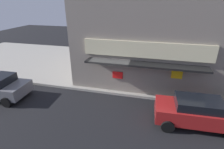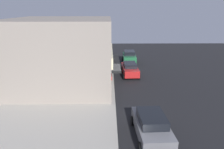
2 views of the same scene
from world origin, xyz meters
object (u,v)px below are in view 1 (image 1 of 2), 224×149
(trash_can, at_px, (117,79))
(potted_plant_by_doorway, at_px, (159,76))
(traffic_light, at_px, (135,38))
(parked_car_red, at_px, (197,112))
(fire_hydrant, at_px, (186,87))
(pedestrian, at_px, (95,70))

(trash_can, bearing_deg, potted_plant_by_doorway, 22.00)
(traffic_light, xyz_separation_m, parked_car_red, (3.66, -2.89, -2.97))
(traffic_light, bearing_deg, trash_can, 169.44)
(potted_plant_by_doorway, bearing_deg, traffic_light, -141.63)
(trash_can, bearing_deg, fire_hydrant, 1.39)
(traffic_light, xyz_separation_m, fire_hydrant, (3.60, 0.33, -3.20))
(fire_hydrant, height_order, pedestrian, pedestrian)
(traffic_light, bearing_deg, pedestrian, 170.03)
(trash_can, distance_m, parked_car_red, 5.75)
(pedestrian, xyz_separation_m, potted_plant_by_doorway, (4.77, 0.89, -0.39))
(traffic_light, height_order, trash_can, traffic_light)
(fire_hydrant, relative_size, pedestrian, 0.49)
(potted_plant_by_doorway, bearing_deg, trash_can, -158.00)
(traffic_light, distance_m, trash_can, 3.35)
(pedestrian, relative_size, parked_car_red, 0.40)
(pedestrian, bearing_deg, fire_hydrant, -1.67)
(trash_can, relative_size, potted_plant_by_doorway, 0.96)
(fire_hydrant, height_order, potted_plant_by_doorway, potted_plant_by_doorway)
(fire_hydrant, xyz_separation_m, potted_plant_by_doorway, (-1.81, 1.08, 0.14))
(traffic_light, distance_m, potted_plant_by_doorway, 3.81)
(traffic_light, height_order, pedestrian, traffic_light)
(traffic_light, relative_size, parked_car_red, 1.35)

